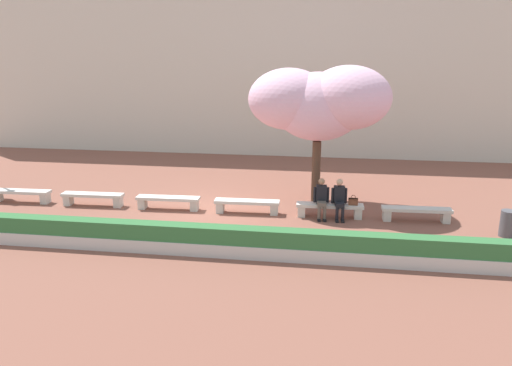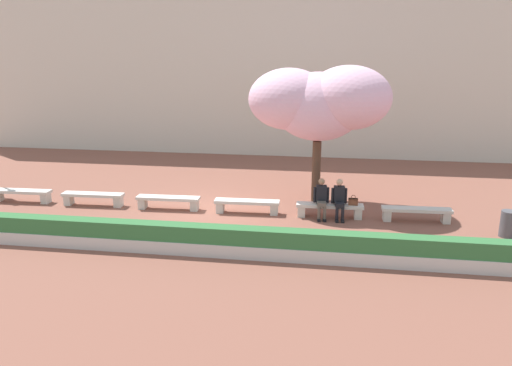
% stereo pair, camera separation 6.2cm
% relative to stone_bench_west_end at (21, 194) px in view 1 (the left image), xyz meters
% --- Properties ---
extents(ground_plane, '(100.00, 100.00, 0.00)m').
position_rel_stone_bench_west_end_xyz_m(ground_plane, '(6.79, 0.00, -0.31)').
color(ground_plane, brown).
extents(building_facade, '(31.48, 4.00, 8.49)m').
position_rel_stone_bench_west_end_xyz_m(building_facade, '(6.79, 11.13, 3.93)').
color(building_facade, beige).
rests_on(building_facade, ground).
extents(stone_bench_west_end, '(2.17, 0.49, 0.45)m').
position_rel_stone_bench_west_end_xyz_m(stone_bench_west_end, '(0.00, 0.00, 0.00)').
color(stone_bench_west_end, beige).
rests_on(stone_bench_west_end, ground).
extents(stone_bench_near_west, '(2.17, 0.49, 0.45)m').
position_rel_stone_bench_west_end_xyz_m(stone_bench_near_west, '(2.72, 0.00, 0.00)').
color(stone_bench_near_west, beige).
rests_on(stone_bench_near_west, ground).
extents(stone_bench_center, '(2.17, 0.49, 0.45)m').
position_rel_stone_bench_west_end_xyz_m(stone_bench_center, '(5.43, 0.00, 0.00)').
color(stone_bench_center, beige).
rests_on(stone_bench_center, ground).
extents(stone_bench_near_east, '(2.17, 0.49, 0.45)m').
position_rel_stone_bench_west_end_xyz_m(stone_bench_near_east, '(8.15, 0.00, 0.00)').
color(stone_bench_near_east, beige).
rests_on(stone_bench_near_east, ground).
extents(stone_bench_east_end, '(2.17, 0.49, 0.45)m').
position_rel_stone_bench_west_end_xyz_m(stone_bench_east_end, '(10.87, 0.00, 0.00)').
color(stone_bench_east_end, beige).
rests_on(stone_bench_east_end, ground).
extents(stone_bench_far_east, '(2.17, 0.49, 0.45)m').
position_rel_stone_bench_west_end_xyz_m(stone_bench_far_east, '(13.58, 0.00, 0.00)').
color(stone_bench_far_east, beige).
rests_on(stone_bench_far_east, ground).
extents(person_seated_left, '(0.51, 0.71, 1.29)m').
position_rel_stone_bench_west_end_xyz_m(person_seated_left, '(10.59, -0.05, 0.39)').
color(person_seated_left, black).
rests_on(person_seated_left, ground).
extents(person_seated_right, '(0.51, 0.71, 1.29)m').
position_rel_stone_bench_west_end_xyz_m(person_seated_right, '(11.16, -0.05, 0.39)').
color(person_seated_right, black).
rests_on(person_seated_right, ground).
extents(handbag, '(0.30, 0.15, 0.34)m').
position_rel_stone_bench_west_end_xyz_m(handbag, '(11.60, 0.00, 0.27)').
color(handbag, brown).
rests_on(handbag, stone_bench_east_end).
extents(cherry_tree_main, '(4.87, 2.93, 4.78)m').
position_rel_stone_bench_west_end_xyz_m(cherry_tree_main, '(10.36, 1.71, 3.24)').
color(cherry_tree_main, '#513828').
rests_on(cherry_tree_main, ground).
extents(planter_hedge_foreground, '(19.50, 0.50, 0.80)m').
position_rel_stone_bench_west_end_xyz_m(planter_hedge_foreground, '(6.79, -3.50, 0.07)').
color(planter_hedge_foreground, beige).
rests_on(planter_hedge_foreground, ground).
extents(trash_bin, '(0.44, 0.44, 0.78)m').
position_rel_stone_bench_west_end_xyz_m(trash_bin, '(16.01, -0.93, 0.08)').
color(trash_bin, '#4C4C51').
rests_on(trash_bin, ground).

